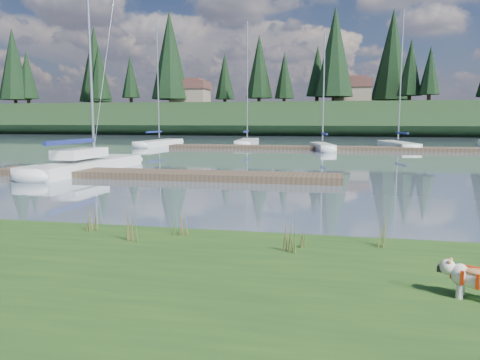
# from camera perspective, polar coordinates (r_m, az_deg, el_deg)

# --- Properties ---
(ground) EXTENTS (200.00, 200.00, 0.00)m
(ground) POSITION_cam_1_polar(r_m,az_deg,el_deg) (40.94, 6.50, 3.74)
(ground) COLOR slate
(ground) RESTS_ON ground
(bank) EXTENTS (60.00, 9.00, 0.35)m
(bank) POSITION_cam_1_polar(r_m,az_deg,el_deg) (6.46, -25.49, -15.68)
(bank) COLOR #274B19
(bank) RESTS_ON ground
(ridge) EXTENTS (200.00, 20.00, 5.00)m
(ridge) POSITION_cam_1_polar(r_m,az_deg,el_deg) (83.77, 9.25, 7.29)
(ridge) COLOR #1B3118
(ridge) RESTS_ON ground
(bulldog) EXTENTS (0.79, 0.50, 0.47)m
(bulldog) POSITION_cam_1_polar(r_m,az_deg,el_deg) (6.76, 26.69, -10.49)
(bulldog) COLOR silver
(bulldog) RESTS_ON bank
(sailboat_main) EXTENTS (2.35, 9.53, 13.52)m
(sailboat_main) POSITION_cam_1_polar(r_m,az_deg,el_deg) (25.35, -17.40, 2.12)
(sailboat_main) COLOR white
(sailboat_main) RESTS_ON ground
(dock_near) EXTENTS (16.00, 2.00, 0.30)m
(dock_near) POSITION_cam_1_polar(r_m,az_deg,el_deg) (21.28, -9.60, 0.66)
(dock_near) COLOR #4C3D2C
(dock_near) RESTS_ON ground
(dock_far) EXTENTS (26.00, 2.20, 0.30)m
(dock_far) POSITION_cam_1_polar(r_m,az_deg,el_deg) (40.80, 9.31, 3.88)
(dock_far) COLOR #4C3D2C
(dock_far) RESTS_ON ground
(sailboat_bg_0) EXTENTS (2.52, 8.47, 12.06)m
(sailboat_bg_0) POSITION_cam_1_polar(r_m,az_deg,el_deg) (47.05, -9.40, 4.56)
(sailboat_bg_0) COLOR white
(sailboat_bg_0) RESTS_ON ground
(sailboat_bg_1) EXTENTS (2.16, 8.31, 12.23)m
(sailboat_bg_1) POSITION_cam_1_polar(r_m,az_deg,el_deg) (48.03, 0.99, 4.72)
(sailboat_bg_1) COLOR white
(sailboat_bg_1) RESTS_ON ground
(sailboat_bg_2) EXTENTS (2.54, 6.38, 9.60)m
(sailboat_bg_2) POSITION_cam_1_polar(r_m,az_deg,el_deg) (40.60, 9.87, 4.11)
(sailboat_bg_2) COLOR white
(sailboat_bg_2) RESTS_ON ground
(sailboat_bg_3) EXTENTS (3.24, 8.49, 12.20)m
(sailboat_bg_3) POSITION_cam_1_polar(r_m,az_deg,el_deg) (45.27, 18.40, 4.17)
(sailboat_bg_3) COLOR white
(sailboat_bg_3) RESTS_ON ground
(weed_0) EXTENTS (0.17, 0.14, 0.68)m
(weed_0) POSITION_cam_1_polar(r_m,az_deg,el_deg) (9.05, -13.09, -5.49)
(weed_0) COLOR #475B23
(weed_0) RESTS_ON bank
(weed_1) EXTENTS (0.17, 0.14, 0.59)m
(weed_1) POSITION_cam_1_polar(r_m,az_deg,el_deg) (9.32, -7.26, -5.21)
(weed_1) COLOR #475B23
(weed_1) RESTS_ON bank
(weed_2) EXTENTS (0.17, 0.14, 0.70)m
(weed_2) POSITION_cam_1_polar(r_m,az_deg,el_deg) (8.14, 6.10, -6.72)
(weed_2) COLOR #475B23
(weed_2) RESTS_ON bank
(weed_3) EXTENTS (0.17, 0.14, 0.63)m
(weed_3) POSITION_cam_1_polar(r_m,az_deg,el_deg) (10.08, -17.46, -4.45)
(weed_3) COLOR #475B23
(weed_3) RESTS_ON bank
(weed_4) EXTENTS (0.17, 0.14, 0.39)m
(weed_4) POSITION_cam_1_polar(r_m,az_deg,el_deg) (8.47, 7.93, -7.11)
(weed_4) COLOR #475B23
(weed_4) RESTS_ON bank
(weed_5) EXTENTS (0.17, 0.14, 0.69)m
(weed_5) POSITION_cam_1_polar(r_m,az_deg,el_deg) (8.79, 16.77, -5.98)
(weed_5) COLOR #475B23
(weed_5) RESTS_ON bank
(mud_lip) EXTENTS (60.00, 0.50, 0.14)m
(mud_lip) POSITION_cam_1_polar(r_m,az_deg,el_deg) (10.14, -10.21, -7.30)
(mud_lip) COLOR #33281C
(mud_lip) RESTS_ON ground
(conifer_0) EXTENTS (5.72, 5.72, 14.15)m
(conifer_0) POSITION_cam_1_polar(r_m,az_deg,el_deg) (97.88, -25.90, 12.61)
(conifer_0) COLOR #382619
(conifer_0) RESTS_ON ridge
(conifer_1) EXTENTS (4.40, 4.40, 11.30)m
(conifer_1) POSITION_cam_1_polar(r_m,az_deg,el_deg) (93.04, -16.78, 12.50)
(conifer_1) COLOR #382619
(conifer_1) RESTS_ON ridge
(conifer_2) EXTENTS (6.60, 6.60, 16.05)m
(conifer_2) POSITION_cam_1_polar(r_m,az_deg,el_deg) (84.46, -8.55, 14.81)
(conifer_2) COLOR #382619
(conifer_2) RESTS_ON ridge
(conifer_3) EXTENTS (4.84, 4.84, 12.25)m
(conifer_3) POSITION_cam_1_polar(r_m,az_deg,el_deg) (84.31, 2.35, 13.67)
(conifer_3) COLOR #382619
(conifer_3) RESTS_ON ridge
(conifer_4) EXTENTS (6.16, 6.16, 15.10)m
(conifer_4) POSITION_cam_1_polar(r_m,az_deg,el_deg) (77.40, 11.48, 15.09)
(conifer_4) COLOR #382619
(conifer_4) RESTS_ON ridge
(conifer_5) EXTENTS (3.96, 3.96, 10.35)m
(conifer_5) POSITION_cam_1_polar(r_m,az_deg,el_deg) (81.88, 20.09, 12.77)
(conifer_5) COLOR #382619
(conifer_5) RESTS_ON ridge
(house_0) EXTENTS (6.30, 5.30, 4.65)m
(house_0) POSITION_cam_1_polar(r_m,az_deg,el_deg) (84.81, -6.06, 10.60)
(house_0) COLOR gray
(house_0) RESTS_ON ridge
(house_1) EXTENTS (6.30, 5.30, 4.65)m
(house_1) POSITION_cam_1_polar(r_m,az_deg,el_deg) (81.85, 13.53, 10.55)
(house_1) COLOR gray
(house_1) RESTS_ON ridge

